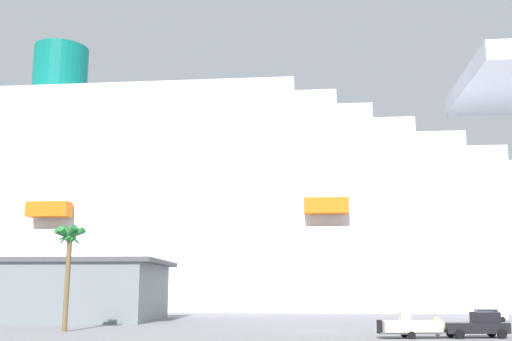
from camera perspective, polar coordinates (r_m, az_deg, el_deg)
ground_plane at (r=92.95m, az=4.20°, el=-13.69°), size 600.00×600.00×0.00m
cruise_ship at (r=130.06m, az=-6.11°, el=-5.04°), size 267.10×53.98×65.64m
pickup_truck at (r=57.67m, az=20.17°, el=-13.59°), size 5.76×2.69×2.20m
small_boat_on_trailer at (r=55.72m, az=15.05°, el=-14.07°), size 7.13×2.40×2.15m
palm_tree at (r=65.42m, az=-17.20°, el=-6.62°), size 3.14×3.18×10.75m
parked_car_white_van at (r=86.50m, az=21.04°, el=-12.63°), size 4.75×2.22×1.58m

